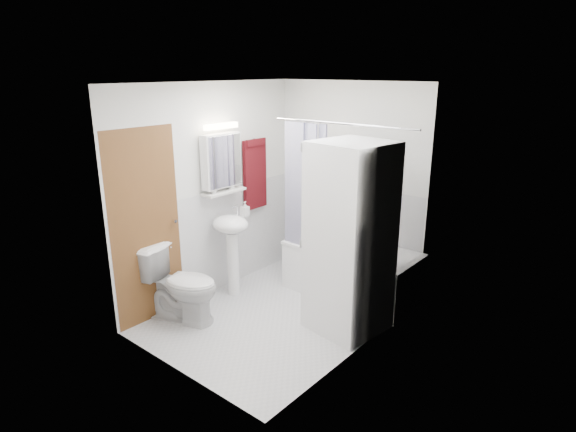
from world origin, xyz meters
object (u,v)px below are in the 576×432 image
Objects in this scene: washer_dryer at (350,239)px; toilet at (181,284)px; bathtub at (351,269)px; sink at (231,237)px.

washer_dryer reaches higher than toilet.
sink is (-1.07, -0.86, 0.38)m from bathtub.
sink is 0.55× the size of washer_dryer.
sink reaches higher than bathtub.
bathtub is 0.80× the size of washer_dryer.
toilet reaches higher than bathtub.
washer_dryer is at bearing -73.77° from toilet.
bathtub is 1.42m from sink.
bathtub is at bearing 127.13° from washer_dryer.
washer_dryer is at bearing 8.86° from sink.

